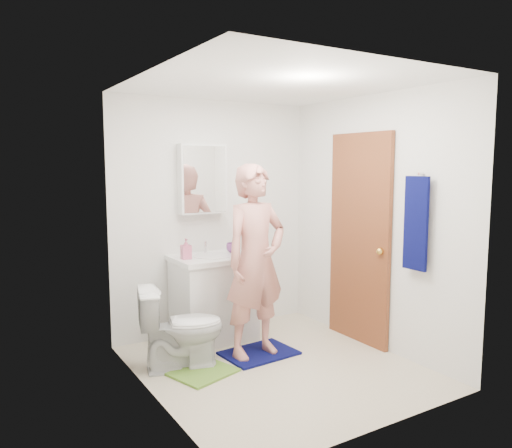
% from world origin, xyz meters
% --- Properties ---
extents(floor, '(2.20, 2.40, 0.02)m').
position_xyz_m(floor, '(0.00, 0.00, -0.01)').
color(floor, beige).
rests_on(floor, ground).
extents(ceiling, '(2.20, 2.40, 0.02)m').
position_xyz_m(ceiling, '(0.00, 0.00, 2.41)').
color(ceiling, white).
rests_on(ceiling, ground).
extents(wall_back, '(2.20, 0.02, 2.40)m').
position_xyz_m(wall_back, '(0.00, 1.21, 1.20)').
color(wall_back, silver).
rests_on(wall_back, ground).
extents(wall_front, '(2.20, 0.02, 2.40)m').
position_xyz_m(wall_front, '(0.00, -1.21, 1.20)').
color(wall_front, silver).
rests_on(wall_front, ground).
extents(wall_left, '(0.02, 2.40, 2.40)m').
position_xyz_m(wall_left, '(-1.11, 0.00, 1.20)').
color(wall_left, silver).
rests_on(wall_left, ground).
extents(wall_right, '(0.02, 2.40, 2.40)m').
position_xyz_m(wall_right, '(1.11, 0.00, 1.20)').
color(wall_right, silver).
rests_on(wall_right, ground).
extents(vanity_cabinet, '(0.75, 0.55, 0.80)m').
position_xyz_m(vanity_cabinet, '(-0.15, 0.91, 0.40)').
color(vanity_cabinet, white).
rests_on(vanity_cabinet, floor).
extents(countertop, '(0.79, 0.59, 0.05)m').
position_xyz_m(countertop, '(-0.15, 0.91, 0.83)').
color(countertop, white).
rests_on(countertop, vanity_cabinet).
extents(sink_basin, '(0.40, 0.40, 0.03)m').
position_xyz_m(sink_basin, '(-0.15, 0.91, 0.84)').
color(sink_basin, white).
rests_on(sink_basin, countertop).
extents(faucet, '(0.03, 0.03, 0.12)m').
position_xyz_m(faucet, '(-0.15, 1.09, 0.91)').
color(faucet, silver).
rests_on(faucet, countertop).
extents(medicine_cabinet, '(0.50, 0.12, 0.70)m').
position_xyz_m(medicine_cabinet, '(-0.15, 1.14, 1.60)').
color(medicine_cabinet, white).
rests_on(medicine_cabinet, wall_back).
extents(mirror_panel, '(0.46, 0.01, 0.66)m').
position_xyz_m(mirror_panel, '(-0.15, 1.08, 1.60)').
color(mirror_panel, white).
rests_on(mirror_panel, wall_back).
extents(door, '(0.05, 0.80, 2.05)m').
position_xyz_m(door, '(1.07, 0.15, 1.02)').
color(door, brown).
rests_on(door, ground).
extents(door_knob, '(0.07, 0.07, 0.07)m').
position_xyz_m(door_knob, '(1.03, -0.17, 0.95)').
color(door_knob, gold).
rests_on(door_knob, door).
extents(towel, '(0.03, 0.24, 0.80)m').
position_xyz_m(towel, '(1.03, -0.57, 1.25)').
color(towel, '#070B49').
rests_on(towel, wall_right).
extents(towel_hook, '(0.06, 0.02, 0.02)m').
position_xyz_m(towel_hook, '(1.07, -0.57, 1.67)').
color(towel_hook, silver).
rests_on(towel_hook, wall_right).
extents(toilet, '(0.79, 0.57, 0.72)m').
position_xyz_m(toilet, '(-0.71, 0.41, 0.36)').
color(toilet, white).
rests_on(toilet, floor).
extents(bath_mat, '(0.68, 0.51, 0.02)m').
position_xyz_m(bath_mat, '(0.02, 0.33, 0.01)').
color(bath_mat, '#070B49').
rests_on(bath_mat, floor).
extents(green_rug, '(0.59, 0.54, 0.02)m').
position_xyz_m(green_rug, '(-0.60, 0.21, 0.01)').
color(green_rug, olive).
rests_on(green_rug, floor).
extents(soap_dispenser, '(0.09, 0.10, 0.20)m').
position_xyz_m(soap_dispenser, '(-0.44, 0.90, 0.95)').
color(soap_dispenser, '#D16186').
rests_on(soap_dispenser, countertop).
extents(toothbrush_cup, '(0.16, 0.16, 0.10)m').
position_xyz_m(toothbrush_cup, '(0.10, 0.98, 0.90)').
color(toothbrush_cup, '#7F3C84').
rests_on(toothbrush_cup, countertop).
extents(man, '(0.67, 0.48, 1.73)m').
position_xyz_m(man, '(-0.03, 0.31, 0.89)').
color(man, tan).
rests_on(man, bath_mat).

